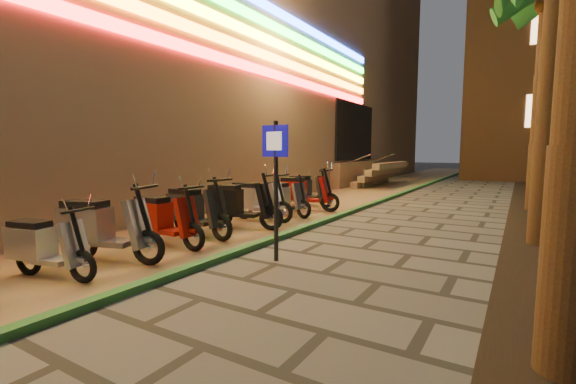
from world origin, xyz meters
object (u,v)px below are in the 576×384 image
Objects in this scene: scooter_6 at (101,228)px; scooter_8 at (193,210)px; scooter_7 at (162,219)px; scooter_9 at (236,204)px; scooter_13 at (306,189)px; pedestrian_sign at (276,171)px; scooter_11 at (283,197)px; scooter_5 at (43,246)px; scooter_10 at (255,199)px; scooter_12 at (302,192)px.

scooter_6 is 1.00× the size of scooter_8.
scooter_9 is at bearing 87.07° from scooter_7.
scooter_9 reaches higher than scooter_13.
scooter_11 is at bearing 124.58° from pedestrian_sign.
scooter_10 is (-0.13, 5.22, 0.09)m from scooter_5.
scooter_12 is at bearing 76.74° from scooter_5.
pedestrian_sign reaches higher than scooter_5.
pedestrian_sign is 6.57m from scooter_13.
scooter_9 reaches higher than scooter_7.
scooter_11 is (-2.27, 3.88, -0.96)m from pedestrian_sign.
scooter_12 is at bearing 118.88° from pedestrian_sign.
scooter_7 is at bearing -74.77° from scooter_13.
scooter_5 is at bearing -103.20° from scooter_12.
scooter_7 is 0.95m from scooter_8.
scooter_5 is (-2.34, -2.41, -1.01)m from pedestrian_sign.
scooter_11 is at bearing 71.93° from scooter_6.
scooter_10 is at bearing 89.26° from scooter_9.
scooter_7 is 3.09m from scooter_10.
scooter_13 is at bearing 92.07° from scooter_10.
scooter_9 is at bearing -71.86° from scooter_13.
scooter_11 is at bearing -104.59° from scooter_12.
scooter_9 reaches higher than scooter_6.
pedestrian_sign is at bearing -8.19° from scooter_8.
scooter_6 reaches higher than scooter_12.
scooter_9 reaches higher than scooter_8.
scooter_6 reaches higher than scooter_5.
pedestrian_sign is 1.28× the size of scooter_10.
scooter_9 is (-2.26, 1.77, -0.90)m from pedestrian_sign.
scooter_9 reaches higher than scooter_11.
pedestrian_sign is 2.57m from scooter_7.
scooter_6 is at bearing -90.46° from scooter_10.
scooter_8 reaches higher than scooter_11.
scooter_7 is at bearing -89.58° from scooter_10.
scooter_5 is 0.81× the size of scooter_12.
scooter_12 is (0.17, 6.36, -0.00)m from scooter_6.
scooter_10 reaches higher than scooter_13.
scooter_11 is at bearing 88.85° from scooter_7.
scooter_9 is 1.06× the size of scooter_13.
scooter_6 is at bearing -104.95° from scooter_9.
scooter_10 reaches higher than scooter_11.
pedestrian_sign is at bearing -50.16° from scooter_10.
scooter_10 is at bearing -109.13° from scooter_12.
scooter_5 is 0.80× the size of scooter_9.
scooter_11 is 0.90× the size of scooter_12.
scooter_13 is (-0.17, 5.27, -0.02)m from scooter_8.
scooter_11 is at bearing 77.55° from scooter_10.
scooter_7 is at bearing -103.88° from scooter_12.
scooter_5 is at bearing -90.06° from scooter_10.
scooter_7 is (-2.37, -0.28, -0.94)m from pedestrian_sign.
scooter_10 is 1.07× the size of scooter_11.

